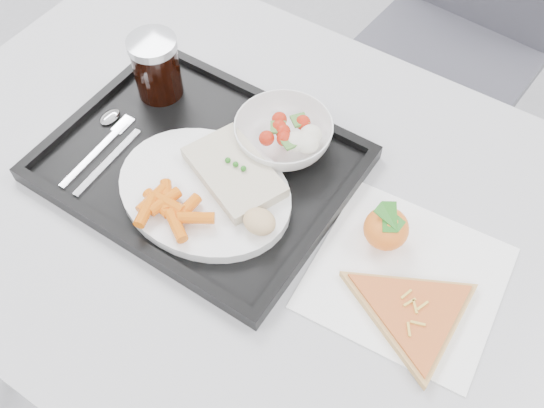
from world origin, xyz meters
The scene contains 14 objects.
table centered at (0.00, 0.30, 0.68)m, with size 1.20×0.80×0.75m.
chair centered at (0.01, 1.15, 0.54)m, with size 0.45×0.45×0.93m.
tray centered at (-0.12, 0.30, 0.76)m, with size 0.45×0.35×0.03m.
dinner_plate centered at (-0.08, 0.26, 0.77)m, with size 0.27×0.27×0.02m.
fish_fillet centered at (-0.05, 0.30, 0.79)m, with size 0.18×0.14×0.03m.
bread_roll centered at (0.03, 0.25, 0.80)m, with size 0.06×0.06×0.03m.
salad_bowl centered at (-0.03, 0.40, 0.79)m, with size 0.15×0.15×0.05m.
cola_glass centered at (-0.27, 0.39, 0.82)m, with size 0.08×0.08×0.11m.
cutlery centered at (-0.27, 0.26, 0.77)m, with size 0.08×0.17×0.01m.
napkin centered at (0.23, 0.31, 0.75)m, with size 0.27×0.26×0.00m.
tangerine centered at (0.18, 0.34, 0.79)m, with size 0.07×0.07×0.07m.
pizza_slice centered at (0.26, 0.26, 0.76)m, with size 0.22×0.22×0.02m.
carrot_pile centered at (-0.09, 0.20, 0.80)m, with size 0.12×0.09×0.02m.
salad_contents centered at (-0.01, 0.41, 0.80)m, with size 0.09×0.08×0.03m.
Camera 1 is at (0.29, -0.12, 1.50)m, focal length 40.00 mm.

